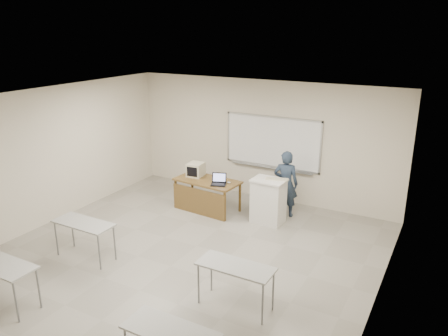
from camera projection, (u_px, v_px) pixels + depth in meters
The scene contains 10 objects.
floor at pixel (171, 266), 8.04m from camera, with size 7.00×8.00×0.01m, color gray.
whiteboard at pixel (272, 143), 10.75m from camera, with size 2.48×0.10×1.31m.
student_desks at pixel (118, 268), 6.70m from camera, with size 4.40×2.20×0.73m.
instructor_desk at pixel (205, 189), 10.28m from camera, with size 1.54×0.77×0.75m.
podium at pixel (268, 201), 9.70m from camera, with size 0.72×0.53×1.02m.
crt_monitor at pixel (196, 170), 10.56m from camera, with size 0.36×0.40×0.34m.
laptop at pixel (219, 182), 10.01m from camera, with size 0.33×0.31×0.25m.
mouse at pixel (229, 182), 10.10m from camera, with size 0.09×0.06×0.04m, color #B0B4B7.
keyboard at pixel (277, 179), 9.54m from camera, with size 0.48×0.16×0.03m, color #BCB598.
presenter at pixel (286, 184), 9.98m from camera, with size 0.57×0.37×1.56m, color black.
Camera 1 is at (4.28, -5.73, 4.20)m, focal length 35.00 mm.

